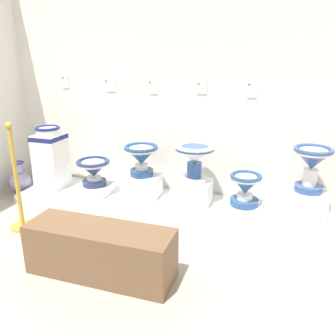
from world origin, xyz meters
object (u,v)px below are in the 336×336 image
object	(u,v)px
plinth_block_squat_floral	(306,204)
info_placard_second	(110,85)
plinth_block_pale_glazed	(53,176)
antique_toilet_leftmost	(195,155)
stanchion_post_near_left	(19,196)
plinth_block_broad_patterned	(95,190)
antique_toilet_rightmost	(141,156)
info_placard_fifth	(252,89)
plinth_block_leftmost	(194,192)
antique_toilet_broad_patterned	(93,169)
plinth_block_rightmost	(142,186)
plinth_block_slender_white	(244,207)
info_placard_first	(65,82)
museum_bench	(100,251)
decorative_vase_companion	(20,180)
info_placard_third	(153,87)
antique_toilet_slender_white	(245,187)
antique_toilet_pale_glazed	(49,146)
antique_toilet_squat_floral	(312,162)
info_placard_fourth	(202,87)

from	to	relation	value
plinth_block_squat_floral	info_placard_second	bearing A→B (deg)	172.53
plinth_block_pale_glazed	antique_toilet_leftmost	size ratio (longest dim) A/B	0.83
stanchion_post_near_left	plinth_block_broad_patterned	bearing A→B (deg)	65.49
antique_toilet_rightmost	info_placard_fifth	bearing A→B (deg)	16.50
plinth_block_leftmost	antique_toilet_broad_patterned	bearing A→B (deg)	-173.81
plinth_block_rightmost	plinth_block_slender_white	bearing A→B (deg)	-0.70
info_placard_first	museum_bench	world-z (taller)	info_placard_first
antique_toilet_broad_patterned	decorative_vase_companion	distance (m)	1.03
info_placard_third	plinth_block_slender_white	bearing A→B (deg)	-16.99
stanchion_post_near_left	antique_toilet_broad_patterned	bearing A→B (deg)	65.49
antique_toilet_slender_white	plinth_block_pale_glazed	bearing A→B (deg)	-178.79
plinth_block_broad_patterned	info_placard_third	distance (m)	1.34
antique_toilet_broad_patterned	antique_toilet_pale_glazed	bearing A→B (deg)	174.39
plinth_block_leftmost	info_placard_first	xyz separation A→B (m)	(-1.71, 0.33, 1.09)
antique_toilet_rightmost	antique_toilet_slender_white	world-z (taller)	antique_toilet_rightmost
antique_toilet_pale_glazed	antique_toilet_slender_white	bearing A→B (deg)	1.21
stanchion_post_near_left	museum_bench	world-z (taller)	stanchion_post_near_left
antique_toilet_squat_floral	info_placard_first	xyz separation A→B (m)	(-2.85, 0.29, 0.65)
info_placard_first	antique_toilet_pale_glazed	bearing A→B (deg)	-94.28
plinth_block_broad_patterned	antique_toilet_rightmost	size ratio (longest dim) A/B	0.96
antique_toilet_pale_glazed	antique_toilet_leftmost	xyz separation A→B (m)	(1.74, 0.06, 0.02)
plinth_block_broad_patterned	plinth_block_slender_white	size ratio (longest dim) A/B	0.92
antique_toilet_broad_patterned	plinth_block_rightmost	size ratio (longest dim) A/B	0.96
plinth_block_broad_patterned	decorative_vase_companion	bearing A→B (deg)	-177.51
antique_toilet_pale_glazed	info_placard_fourth	size ratio (longest dim) A/B	3.68
antique_toilet_broad_patterned	info_placard_first	bearing A→B (deg)	141.97
info_placard_fourth	decorative_vase_companion	distance (m)	2.45
plinth_block_leftmost	museum_bench	world-z (taller)	museum_bench
museum_bench	decorative_vase_companion	bearing A→B (deg)	146.06
antique_toilet_slender_white	antique_toilet_pale_glazed	bearing A→B (deg)	-178.79
plinth_block_pale_glazed	antique_toilet_leftmost	xyz separation A→B (m)	(1.74, 0.06, 0.40)
antique_toilet_squat_floral	plinth_block_slender_white	bearing A→B (deg)	-175.49
antique_toilet_broad_patterned	info_placard_fourth	distance (m)	1.50
plinth_block_broad_patterned	stanchion_post_near_left	world-z (taller)	stanchion_post_near_left
antique_toilet_pale_glazed	museum_bench	xyz separation A→B (m)	(1.35, -1.28, -0.40)
antique_toilet_rightmost	stanchion_post_near_left	size ratio (longest dim) A/B	0.36
plinth_block_leftmost	info_placard_third	xyz separation A→B (m)	(-0.58, 0.33, 1.06)
museum_bench	antique_toilet_squat_floral	bearing A→B (deg)	42.17
plinth_block_pale_glazed	antique_toilet_squat_floral	size ratio (longest dim) A/B	0.79
plinth_block_squat_floral	decorative_vase_companion	world-z (taller)	decorative_vase_companion
antique_toilet_leftmost	info_placard_fifth	world-z (taller)	info_placard_fifth
antique_toilet_broad_patterned	info_placard_fourth	world-z (taller)	info_placard_fourth
info_placard_fifth	plinth_block_pale_glazed	bearing A→B (deg)	-170.15
plinth_block_slender_white	antique_toilet_slender_white	xyz separation A→B (m)	(0.00, -0.00, 0.23)
plinth_block_leftmost	plinth_block_broad_patterned	bearing A→B (deg)	-173.81
plinth_block_squat_floral	decorative_vase_companion	bearing A→B (deg)	-176.54
antique_toilet_broad_patterned	antique_toilet_leftmost	world-z (taller)	antique_toilet_leftmost
plinth_block_leftmost	museum_bench	size ratio (longest dim) A/B	0.32
info_placard_second	museum_bench	distance (m)	2.12
antique_toilet_leftmost	info_placard_fourth	xyz separation A→B (m)	(-0.02, 0.33, 0.66)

